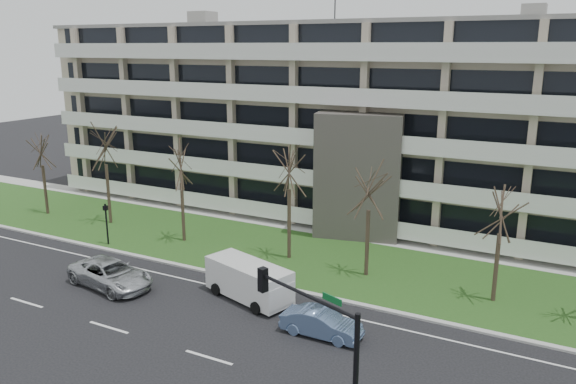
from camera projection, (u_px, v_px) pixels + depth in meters
The scene contains 17 objects.
ground at pixel (209, 358), 25.04m from camera, with size 160.00×160.00×0.00m, color black.
grass_verge at pixel (326, 261), 36.19m from camera, with size 90.00×10.00×0.06m, color #234D19.
curb at pixel (291, 289), 31.89m from camera, with size 90.00×0.35×0.12m, color #B2B2AD.
sidewalk at pixel (356, 236), 40.91m from camera, with size 90.00×2.00×0.08m, color #B2B2AD.
lane_edge_line at pixel (278, 301), 30.62m from camera, with size 90.00×0.12×0.01m, color white.
apartment_building at pixel (389, 122), 44.86m from camera, with size 60.50×15.10×18.75m.
silver_pickup at pixel (111, 274), 32.28m from camera, with size 2.52×5.47×1.52m, color #B7BABF.
blue_sedan at pixel (321, 323), 26.78m from camera, with size 1.38×3.95×1.30m, color #6E8DBF.
white_van at pixel (249, 278), 30.55m from camera, with size 5.58×3.39×2.03m.
traffic_signal at pixel (320, 346), 18.83m from camera, with size 4.66×1.98×5.73m.
pedestrian_signal at pixel (106, 219), 38.72m from camera, with size 0.31×0.26×2.99m.
tree_0 at pixel (40, 146), 44.98m from camera, with size 3.67×3.67×7.34m.
tree_1 at pixel (104, 141), 42.37m from camera, with size 4.20×4.20×8.39m.
tree_2 at pixel (180, 160), 38.49m from camera, with size 3.81×3.81×7.61m.
tree_3 at pixel (289, 161), 35.11m from camera, with size 4.17×4.17×8.34m.
tree_4 at pixel (369, 184), 32.54m from camera, with size 3.67×3.67×7.35m.
tree_5 at pixel (502, 207), 29.22m from camera, with size 3.45×3.45×6.89m.
Camera 1 is at (13.45, -18.21, 13.48)m, focal length 35.00 mm.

